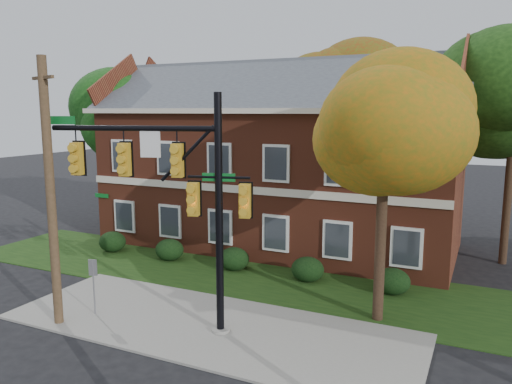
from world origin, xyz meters
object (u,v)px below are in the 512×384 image
at_px(traffic_signal, 176,187).
at_px(utility_pole, 51,194).
at_px(hedge_left, 169,250).
at_px(sign_post, 93,278).
at_px(tree_far_rear, 346,84).
at_px(tree_left_rear, 119,118).
at_px(hedge_center, 234,259).
at_px(hedge_far_left, 112,242).
at_px(hedge_far_right, 392,281).
at_px(tree_near_right, 392,125).
at_px(apartment_building, 279,152).
at_px(hedge_right, 308,269).

height_order(traffic_signal, utility_pole, utility_pole).
bearing_deg(hedge_left, sign_post, -77.55).
relative_size(tree_far_rear, utility_pole, 1.30).
bearing_deg(tree_left_rear, tree_far_rear, 38.97).
height_order(hedge_center, tree_far_rear, tree_far_rear).
distance_m(hedge_left, sign_post, 6.81).
bearing_deg(hedge_center, hedge_far_left, 180.00).
distance_m(hedge_far_right, utility_pole, 12.93).
xyz_separation_m(tree_near_right, sign_post, (-9.27, -3.76, -5.28)).
xyz_separation_m(hedge_far_right, tree_left_rear, (-16.73, 4.14, 6.16)).
distance_m(apartment_building, traffic_signal, 11.61).
bearing_deg(hedge_center, sign_post, -107.23).
height_order(tree_near_right, sign_post, tree_near_right).
distance_m(tree_left_rear, sign_post, 14.22).
bearing_deg(sign_post, tree_far_rear, 60.87).
xyz_separation_m(hedge_right, hedge_far_right, (3.50, 0.00, 0.00)).
relative_size(hedge_left, traffic_signal, 0.18).
distance_m(apartment_building, hedge_left, 7.73).
bearing_deg(sign_post, apartment_building, 60.84).
xyz_separation_m(apartment_building, hedge_far_left, (-7.00, -5.25, -4.46)).
bearing_deg(tree_left_rear, hedge_far_right, -13.89).
distance_m(hedge_right, traffic_signal, 7.89).
xyz_separation_m(hedge_far_left, hedge_left, (3.50, 0.00, 0.00)).
distance_m(tree_left_rear, utility_pole, 13.92).
xyz_separation_m(hedge_right, tree_far_rear, (-2.16, 13.09, 8.32)).
distance_m(apartment_building, hedge_far_left, 9.82).
bearing_deg(tree_near_right, hedge_center, 158.58).
relative_size(traffic_signal, sign_post, 3.74).
bearing_deg(hedge_right, hedge_far_left, 180.00).
relative_size(apartment_building, sign_post, 9.17).
xyz_separation_m(tree_near_right, tree_left_rear, (-16.95, 6.97, 0.01)).
distance_m(utility_pole, sign_post, 3.32).
height_order(hedge_far_left, sign_post, sign_post).
relative_size(hedge_left, hedge_right, 1.00).
bearing_deg(tree_far_rear, hedge_far_right, -66.63).
height_order(hedge_center, tree_near_right, tree_near_right).
distance_m(tree_left_rear, tree_far_rear, 14.40).
xyz_separation_m(hedge_left, traffic_signal, (4.79, -6.28, 4.24)).
height_order(utility_pole, sign_post, utility_pole).
bearing_deg(tree_left_rear, hedge_right, -17.37).
bearing_deg(hedge_far_left, utility_pole, -60.38).
distance_m(apartment_building, sign_post, 12.55).
relative_size(apartment_building, hedge_left, 13.43).
height_order(tree_left_rear, utility_pole, tree_left_rear).
height_order(apartment_building, hedge_far_left, apartment_building).
distance_m(tree_far_rear, utility_pole, 21.57).
distance_m(hedge_right, hedge_far_right, 3.50).
height_order(hedge_right, tree_near_right, tree_near_right).
bearing_deg(tree_near_right, utility_pole, -154.01).
xyz_separation_m(hedge_left, hedge_far_right, (10.50, 0.00, 0.00)).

